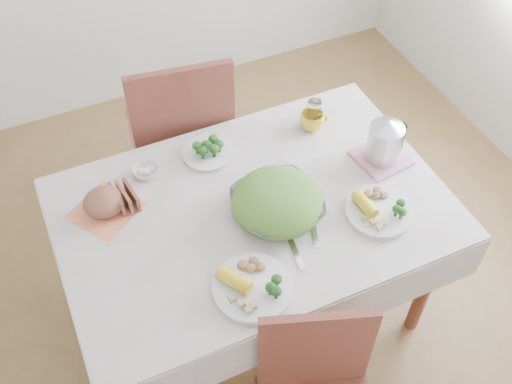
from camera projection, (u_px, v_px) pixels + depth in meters
name	position (u px, v px, depth m)	size (l,w,h in m)	color
floor	(254.00, 307.00, 2.90)	(3.60, 3.60, 0.00)	olive
dining_table	(254.00, 263.00, 2.62)	(1.40, 0.90, 0.75)	brown
tablecloth	(253.00, 208.00, 2.33)	(1.50, 1.00, 0.01)	beige
chair_far	(181.00, 141.00, 3.00)	(0.48, 0.48, 1.06)	brown
salad_bowl	(277.00, 206.00, 2.28)	(0.33, 0.33, 0.08)	white
dinner_plate_left	(253.00, 288.00, 2.07)	(0.28, 0.28, 0.02)	white
dinner_plate_right	(379.00, 211.00, 2.30)	(0.26, 0.26, 0.02)	white
broccoli_plate	(207.00, 153.00, 2.51)	(0.21, 0.21, 0.02)	beige
napkin	(106.00, 210.00, 2.31)	(0.22, 0.22, 0.00)	#F78352
bread_loaf	(103.00, 201.00, 2.27)	(0.16, 0.15, 0.09)	brown
fruit_bowl	(146.00, 171.00, 2.43)	(0.11, 0.11, 0.03)	white
yellow_mug	(312.00, 121.00, 2.59)	(0.11, 0.11, 0.08)	gold
glass_tumbler	(314.00, 110.00, 2.60)	(0.06, 0.06, 0.11)	white
pink_tray	(381.00, 158.00, 2.49)	(0.20, 0.20, 0.02)	#D28094
electric_kettle	(385.00, 138.00, 2.41)	(0.14, 0.14, 0.20)	#B2B5BA
fork_left	(294.00, 248.00, 2.19)	(0.02, 0.19, 0.00)	silver
fork_right	(313.00, 227.00, 2.26)	(0.02, 0.20, 0.00)	silver
knife	(266.00, 284.00, 2.09)	(0.02, 0.18, 0.00)	silver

